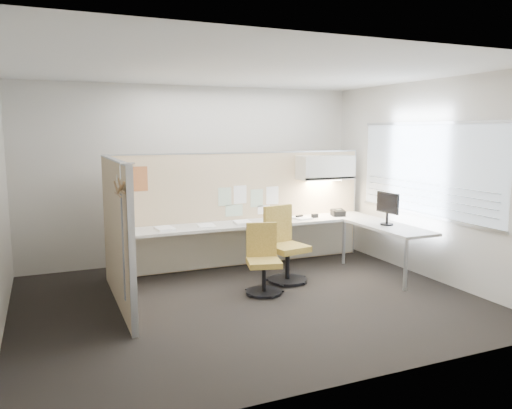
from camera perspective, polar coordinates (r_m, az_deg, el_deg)
name	(u,v)px	position (r m, az deg, el deg)	size (l,w,h in m)	color
floor	(249,300)	(6.34, -0.83, -10.91)	(5.50, 4.50, 0.01)	black
ceiling	(248,69)	(6.02, -0.89, 15.22)	(5.50, 4.50, 0.01)	white
wall_back	(196,174)	(8.14, -6.89, 3.48)	(5.50, 0.02, 2.80)	beige
wall_front	(356,218)	(4.05, 11.32, -1.58)	(5.50, 0.02, 2.80)	beige
wall_right	(427,180)	(7.50, 18.99, 2.67)	(0.02, 4.50, 2.80)	beige
window_pane	(426,170)	(7.47, 18.90, 3.80)	(0.01, 2.80, 1.30)	#ACBCC8
partition_back	(242,210)	(7.77, -1.57, -0.60)	(4.10, 0.06, 1.75)	beige
partition_left	(117,234)	(6.20, -15.60, -3.21)	(0.06, 2.20, 1.75)	beige
desk	(277,231)	(7.54, 2.46, -2.99)	(4.00, 2.07, 0.73)	beige
overhead_bin	(325,167)	(8.10, 7.90, 4.22)	(0.90, 0.36, 0.38)	beige
task_light_strip	(325,180)	(8.12, 7.87, 2.74)	(0.60, 0.06, 0.02)	#FFEABF
pinned_papers	(248,200)	(7.74, -0.94, 0.55)	(1.01, 0.00, 0.47)	#8CBF8C
poster	(138,179)	(7.23, -13.37, 2.86)	(0.28, 0.00, 0.35)	orange
chair_left	(263,261)	(6.50, 0.82, -6.52)	(0.51, 0.52, 0.89)	black
chair_right	(284,247)	(7.00, 3.25, -4.87)	(0.57, 0.59, 1.04)	black
monitor	(387,206)	(7.48, 14.79, -0.22)	(0.19, 0.45, 0.47)	black
phone	(338,213)	(8.15, 9.33, -0.94)	(0.24, 0.23, 0.12)	black
stapler	(299,217)	(7.88, 4.97, -1.39)	(0.14, 0.04, 0.05)	black
tape_dispenser	(315,216)	(7.95, 6.74, -1.29)	(0.10, 0.06, 0.06)	black
coat_hook	(120,200)	(5.13, -15.26, 0.51)	(0.18, 0.46, 1.39)	silver
paper_stack_0	(165,229)	(7.05, -10.41, -2.73)	(0.23, 0.30, 0.03)	white
paper_stack_1	(206,226)	(7.23, -5.71, -2.42)	(0.23, 0.30, 0.02)	white
paper_stack_2	(242,223)	(7.34, -1.55, -2.11)	(0.23, 0.30, 0.04)	white
paper_stack_3	(274,220)	(7.61, 2.03, -1.84)	(0.23, 0.30, 0.02)	white
paper_stack_4	(301,218)	(7.84, 5.17, -1.54)	(0.23, 0.30, 0.02)	white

